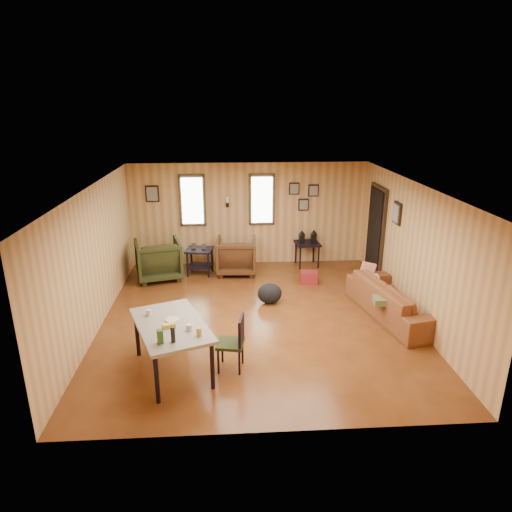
{
  "coord_description": "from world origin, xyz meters",
  "views": [
    {
      "loc": [
        -0.5,
        -7.42,
        3.72
      ],
      "look_at": [
        0.0,
        0.4,
        1.05
      ],
      "focal_mm": 32.0,
      "sensor_mm": 36.0,
      "label": 1
    }
  ],
  "objects": [
    {
      "name": "side_table",
      "position": [
        1.36,
        2.71,
        0.6
      ],
      "size": [
        0.59,
        0.59,
        0.88
      ],
      "rotation": [
        0.0,
        0.0,
        0.08
      ],
      "color": "black",
      "rests_on": "ground"
    },
    {
      "name": "room",
      "position": [
        0.17,
        0.27,
        1.21
      ],
      "size": [
        5.54,
        6.04,
        2.44
      ],
      "color": "brown",
      "rests_on": "ground"
    },
    {
      "name": "dining_chair",
      "position": [
        -0.44,
        -1.61,
        0.47
      ],
      "size": [
        0.44,
        0.44,
        0.83
      ],
      "rotation": [
        0.0,
        0.0,
        -0.18
      ],
      "color": "#282D14",
      "rests_on": "ground"
    },
    {
      "name": "sofa",
      "position": [
        2.49,
        -0.09,
        0.43
      ],
      "size": [
        1.08,
        2.3,
        0.87
      ],
      "primitive_type": "imported",
      "rotation": [
        0.0,
        0.0,
        1.77
      ],
      "color": "brown",
      "rests_on": "ground"
    },
    {
      "name": "sofa_pillows",
      "position": [
        2.2,
        0.18,
        0.49
      ],
      "size": [
        0.47,
        1.54,
        0.32
      ],
      "rotation": [
        0.0,
        0.0,
        -0.1
      ],
      "color": "#565D34",
      "rests_on": "sofa"
    },
    {
      "name": "recliner_green",
      "position": [
        -2.03,
        2.09,
        0.48
      ],
      "size": [
        1.12,
        1.08,
        0.96
      ],
      "primitive_type": "imported",
      "rotation": [
        0.0,
        0.0,
        -2.89
      ],
      "color": "#282D14",
      "rests_on": "ground"
    },
    {
      "name": "backpack",
      "position": [
        0.28,
        0.63,
        0.2
      ],
      "size": [
        0.48,
        0.36,
        0.41
      ],
      "rotation": [
        0.0,
        0.0,
        0.03
      ],
      "color": "black",
      "rests_on": "ground"
    },
    {
      "name": "cooler",
      "position": [
        1.22,
        1.61,
        0.13
      ],
      "size": [
        0.4,
        0.31,
        0.26
      ],
      "rotation": [
        0.0,
        0.0,
        -0.15
      ],
      "color": "maroon",
      "rests_on": "ground"
    },
    {
      "name": "end_table",
      "position": [
        -1.14,
        2.31,
        0.41
      ],
      "size": [
        0.64,
        0.6,
        0.73
      ],
      "rotation": [
        0.0,
        0.0,
        -0.16
      ],
      "color": "black",
      "rests_on": "ground"
    },
    {
      "name": "dining_table",
      "position": [
        -1.33,
        -1.62,
        0.69
      ],
      "size": [
        1.36,
        1.71,
        0.98
      ],
      "rotation": [
        0.0,
        0.0,
        0.37
      ],
      "color": "gray",
      "rests_on": "ground"
    },
    {
      "name": "recliner_brown",
      "position": [
        -0.32,
        2.32,
        0.45
      ],
      "size": [
        0.91,
        0.86,
        0.89
      ],
      "primitive_type": "imported",
      "rotation": [
        0.0,
        0.0,
        3.08
      ],
      "color": "#432814",
      "rests_on": "ground"
    }
  ]
}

